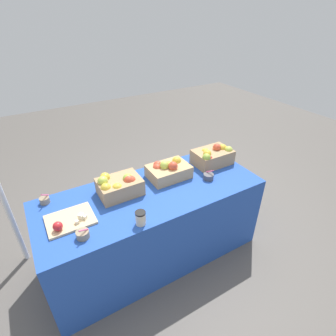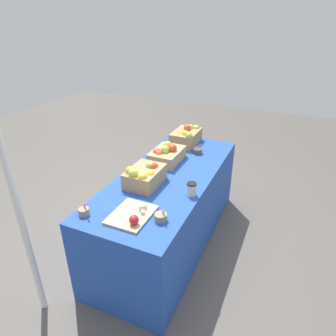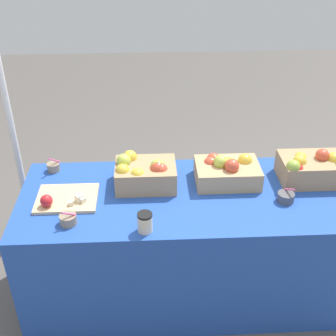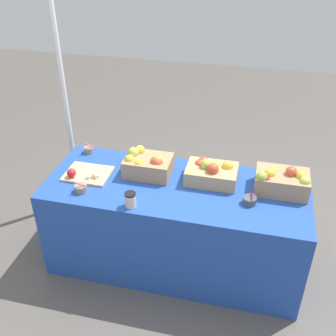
# 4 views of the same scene
# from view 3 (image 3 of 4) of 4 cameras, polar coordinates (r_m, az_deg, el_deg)

# --- Properties ---
(ground_plane) EXTENTS (10.00, 10.00, 0.00)m
(ground_plane) POSITION_cam_3_polar(r_m,az_deg,el_deg) (2.99, 2.26, -15.05)
(ground_plane) COLOR #56514C
(table) EXTENTS (1.90, 0.76, 0.74)m
(table) POSITION_cam_3_polar(r_m,az_deg,el_deg) (2.73, 2.43, -9.74)
(table) COLOR #234CAD
(table) RESTS_ON ground_plane
(apple_crate_left) EXTENTS (0.37, 0.25, 0.20)m
(apple_crate_left) POSITION_cam_3_polar(r_m,az_deg,el_deg) (2.70, 17.97, 0.02)
(apple_crate_left) COLOR tan
(apple_crate_left) RESTS_ON table
(apple_crate_middle) EXTENTS (0.37, 0.26, 0.18)m
(apple_crate_middle) POSITION_cam_3_polar(r_m,az_deg,el_deg) (2.59, 7.54, -0.31)
(apple_crate_middle) COLOR tan
(apple_crate_middle) RESTS_ON table
(apple_crate_right) EXTENTS (0.34, 0.25, 0.19)m
(apple_crate_right) POSITION_cam_3_polar(r_m,az_deg,el_deg) (2.53, -3.02, -0.65)
(apple_crate_right) COLOR tan
(apple_crate_right) RESTS_ON table
(cutting_board_front) EXTENTS (0.33, 0.26, 0.09)m
(cutting_board_front) POSITION_cam_3_polar(r_m,az_deg,el_deg) (2.50, -13.16, -3.87)
(cutting_board_front) COLOR #D1B284
(cutting_board_front) RESTS_ON table
(sample_bowl_near) EXTENTS (0.09, 0.09, 0.10)m
(sample_bowl_near) POSITION_cam_3_polar(r_m,az_deg,el_deg) (2.51, 14.90, -3.63)
(sample_bowl_near) COLOR #4C4C51
(sample_bowl_near) RESTS_ON table
(sample_bowl_mid) EXTENTS (0.09, 0.09, 0.10)m
(sample_bowl_mid) POSITION_cam_3_polar(r_m,az_deg,el_deg) (2.33, -12.72, -6.45)
(sample_bowl_mid) COLOR gray
(sample_bowl_mid) RESTS_ON table
(sample_bowl_far) EXTENTS (0.08, 0.09, 0.11)m
(sample_bowl_far) POSITION_cam_3_polar(r_m,az_deg,el_deg) (2.78, -14.51, 0.16)
(sample_bowl_far) COLOR gray
(sample_bowl_far) RESTS_ON table
(coffee_cup) EXTENTS (0.08, 0.08, 0.11)m
(coffee_cup) POSITION_cam_3_polar(r_m,az_deg,el_deg) (2.21, -2.98, -7.00)
(coffee_cup) COLOR beige
(coffee_cup) RESTS_ON table
(tent_pole) EXTENTS (0.04, 0.04, 2.13)m
(tent_pole) POSITION_cam_3_polar(r_m,az_deg,el_deg) (2.95, -20.04, 7.65)
(tent_pole) COLOR white
(tent_pole) RESTS_ON ground_plane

